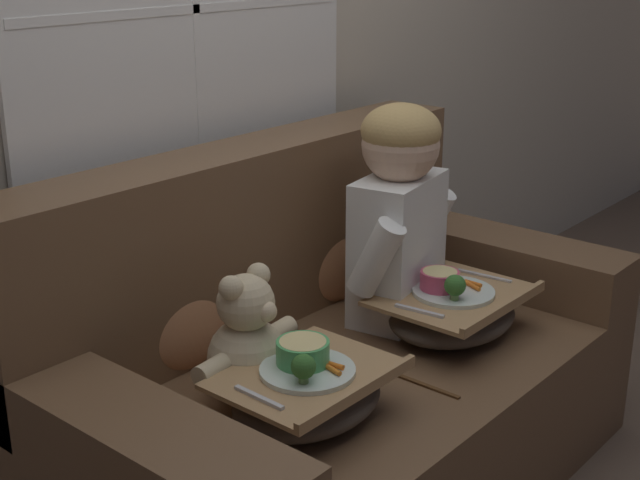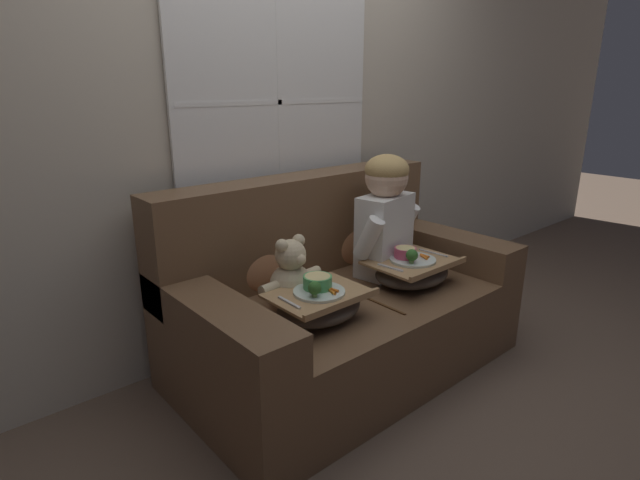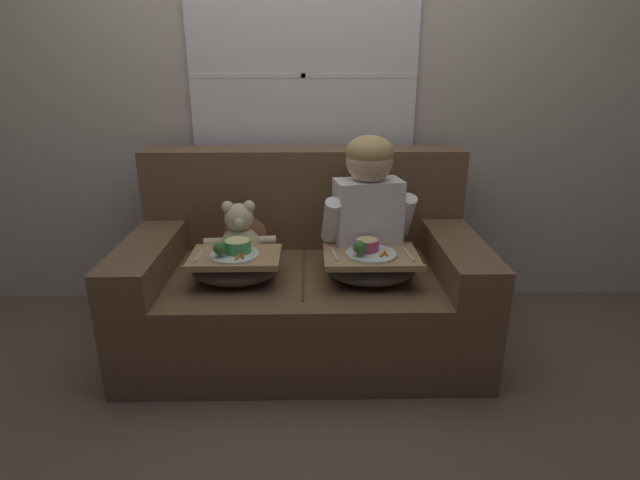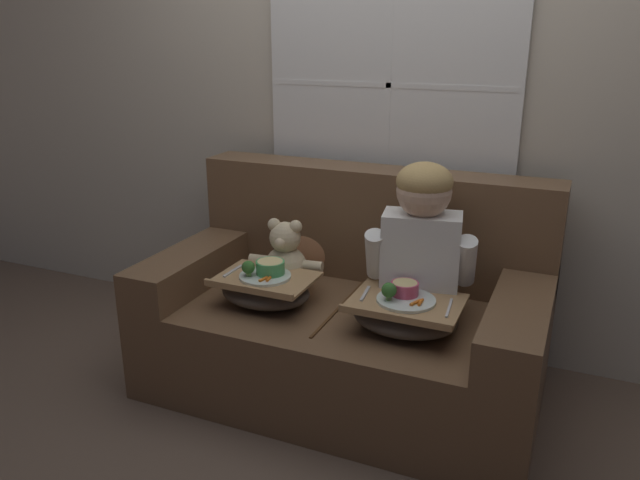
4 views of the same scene
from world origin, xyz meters
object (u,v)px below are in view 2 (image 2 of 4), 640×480
at_px(lap_tray_child, 412,270).
at_px(throw_pillow_behind_teddy, 261,259).
at_px(throw_pillow_behind_child, 353,235).
at_px(teddy_bear, 292,277).
at_px(lap_tray_teddy, 319,304).
at_px(couch, 338,302).
at_px(child_figure, 385,210).

bearing_deg(lap_tray_child, throw_pillow_behind_teddy, 145.15).
relative_size(throw_pillow_behind_child, teddy_bear, 0.98).
relative_size(throw_pillow_behind_child, lap_tray_child, 0.80).
bearing_deg(lap_tray_child, teddy_bear, 162.89).
distance_m(throw_pillow_behind_child, lap_tray_teddy, 0.76).
bearing_deg(couch, lap_tray_teddy, -145.12).
bearing_deg(lap_tray_teddy, teddy_bear, 89.85).
distance_m(throw_pillow_behind_child, lap_tray_child, 0.44).
bearing_deg(teddy_bear, couch, 4.78).
height_order(throw_pillow_behind_teddy, teddy_bear, same).
xyz_separation_m(couch, throw_pillow_behind_child, (0.31, 0.22, 0.25)).
xyz_separation_m(child_figure, lap_tray_child, (-0.00, -0.19, -0.28)).
bearing_deg(throw_pillow_behind_child, lap_tray_child, -90.18).
height_order(throw_pillow_behind_teddy, child_figure, child_figure).
bearing_deg(lap_tray_teddy, couch, 34.88).
height_order(child_figure, lap_tray_teddy, child_figure).
xyz_separation_m(throw_pillow_behind_teddy, teddy_bear, (0.00, -0.24, -0.02)).
distance_m(teddy_bear, lap_tray_child, 0.65).
relative_size(couch, lap_tray_child, 3.88).
height_order(child_figure, lap_tray_child, child_figure).
bearing_deg(couch, throw_pillow_behind_teddy, 145.30).
bearing_deg(lap_tray_child, couch, 144.99).
relative_size(couch, teddy_bear, 4.76).
bearing_deg(throw_pillow_behind_teddy, lap_tray_child, -34.85).
distance_m(couch, lap_tray_child, 0.41).
distance_m(throw_pillow_behind_child, child_figure, 0.30).
xyz_separation_m(throw_pillow_behind_child, lap_tray_teddy, (-0.62, -0.43, -0.09)).
height_order(throw_pillow_behind_teddy, lap_tray_child, throw_pillow_behind_teddy).
xyz_separation_m(child_figure, lap_tray_teddy, (-0.62, -0.19, -0.28)).
xyz_separation_m(couch, child_figure, (0.31, -0.02, 0.44)).
relative_size(teddy_bear, lap_tray_teddy, 0.86).
xyz_separation_m(couch, teddy_bear, (-0.31, -0.03, 0.23)).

